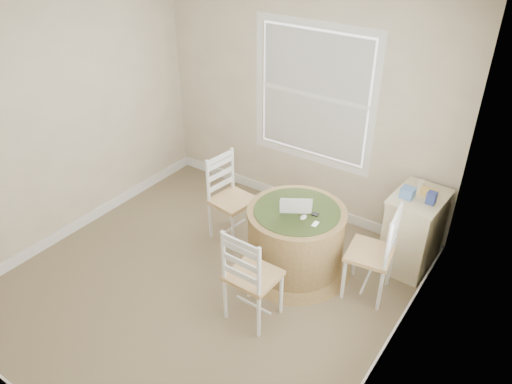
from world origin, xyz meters
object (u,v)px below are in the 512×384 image
Objects in this scene: chair_left at (233,200)px; laptop at (295,207)px; chair_right at (370,253)px; round_table at (296,237)px; corner_chest at (413,231)px; chair_near at (253,275)px.

laptop is (0.81, -0.06, 0.25)m from chair_left.
round_table is at bearing -93.06° from chair_right.
round_table is 1.38× the size of corner_chest.
chair_near is at bearing -91.26° from round_table.
chair_left is 1.59m from chair_right.
laptop is (-0.02, 0.01, 0.34)m from round_table.
round_table is at bearing -87.06° from chair_left.
corner_chest is (0.19, 0.63, -0.06)m from chair_right.
chair_near is 0.84m from laptop.
chair_left is at bearing -36.59° from laptop.
chair_near reaches higher than round_table.
corner_chest reaches higher than round_table.
chair_right is (0.75, 0.07, 0.10)m from round_table.
chair_left reaches higher than round_table.
corner_chest is (0.97, 0.69, -0.30)m from laptop.
chair_right is at bearing -127.98° from chair_near.
chair_near is (0.04, -0.80, 0.10)m from round_table.
chair_right reaches higher than round_table.
laptop is at bearing -141.47° from corner_chest.
laptop is (-0.78, -0.06, 0.25)m from chair_right.
round_table is at bearing 134.00° from laptop.
chair_left and chair_near have the same top height.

